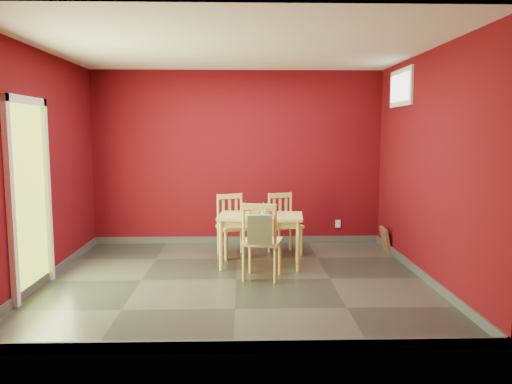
{
  "coord_description": "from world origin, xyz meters",
  "views": [
    {
      "loc": [
        0.08,
        -5.8,
        1.76
      ],
      "look_at": [
        0.25,
        0.45,
        1.0
      ],
      "focal_mm": 35.0,
      "sensor_mm": 36.0,
      "label": 1
    }
  ],
  "objects_px": {
    "chair_far_left": "(233,225)",
    "tote_bag": "(260,229)",
    "cat": "(265,207)",
    "dining_table": "(261,221)",
    "chair_near": "(262,240)",
    "picture_frame": "(385,239)",
    "chair_far_right": "(284,223)"
  },
  "relations": [
    {
      "from": "chair_near",
      "to": "cat",
      "type": "relative_size",
      "value": 2.4
    },
    {
      "from": "chair_far_left",
      "to": "tote_bag",
      "type": "height_order",
      "value": "tote_bag"
    },
    {
      "from": "chair_near",
      "to": "tote_bag",
      "type": "bearing_deg",
      "value": -98.09
    },
    {
      "from": "dining_table",
      "to": "picture_frame",
      "type": "height_order",
      "value": "dining_table"
    },
    {
      "from": "chair_near",
      "to": "cat",
      "type": "bearing_deg",
      "value": 83.38
    },
    {
      "from": "tote_bag",
      "to": "cat",
      "type": "height_order",
      "value": "tote_bag"
    },
    {
      "from": "chair_far_right",
      "to": "chair_near",
      "type": "bearing_deg",
      "value": -106.37
    },
    {
      "from": "cat",
      "to": "chair_far_left",
      "type": "bearing_deg",
      "value": 135.26
    },
    {
      "from": "chair_near",
      "to": "picture_frame",
      "type": "relative_size",
      "value": 2.64
    },
    {
      "from": "chair_near",
      "to": "dining_table",
      "type": "bearing_deg",
      "value": 89.0
    },
    {
      "from": "tote_bag",
      "to": "dining_table",
      "type": "bearing_deg",
      "value": 87.1
    },
    {
      "from": "chair_far_left",
      "to": "dining_table",
      "type": "bearing_deg",
      "value": -55.11
    },
    {
      "from": "cat",
      "to": "dining_table",
      "type": "bearing_deg",
      "value": -178.95
    },
    {
      "from": "chair_near",
      "to": "cat",
      "type": "xyz_separation_m",
      "value": [
        0.07,
        0.6,
        0.3
      ]
    },
    {
      "from": "chair_far_right",
      "to": "cat",
      "type": "distance_m",
      "value": 0.8
    },
    {
      "from": "chair_far_left",
      "to": "tote_bag",
      "type": "distance_m",
      "value": 1.42
    },
    {
      "from": "tote_bag",
      "to": "picture_frame",
      "type": "height_order",
      "value": "tote_bag"
    },
    {
      "from": "chair_near",
      "to": "tote_bag",
      "type": "height_order",
      "value": "chair_near"
    },
    {
      "from": "chair_near",
      "to": "picture_frame",
      "type": "xyz_separation_m",
      "value": [
        1.88,
        1.36,
        -0.3
      ]
    },
    {
      "from": "tote_bag",
      "to": "cat",
      "type": "distance_m",
      "value": 0.83
    },
    {
      "from": "dining_table",
      "to": "chair_far_right",
      "type": "height_order",
      "value": "chair_far_right"
    },
    {
      "from": "chair_far_left",
      "to": "chair_far_right",
      "type": "bearing_deg",
      "value": 9.62
    },
    {
      "from": "dining_table",
      "to": "chair_far_left",
      "type": "xyz_separation_m",
      "value": [
        -0.37,
        0.54,
        -0.15
      ]
    },
    {
      "from": "dining_table",
      "to": "tote_bag",
      "type": "bearing_deg",
      "value": -92.9
    },
    {
      "from": "picture_frame",
      "to": "dining_table",
      "type": "bearing_deg",
      "value": -158.11
    },
    {
      "from": "chair_far_left",
      "to": "chair_near",
      "type": "height_order",
      "value": "chair_near"
    },
    {
      "from": "chair_far_left",
      "to": "picture_frame",
      "type": "bearing_deg",
      "value": 5.48
    },
    {
      "from": "picture_frame",
      "to": "chair_far_right",
      "type": "bearing_deg",
      "value": -176.56
    },
    {
      "from": "chair_near",
      "to": "chair_far_right",
      "type": "bearing_deg",
      "value": 73.63
    },
    {
      "from": "tote_bag",
      "to": "picture_frame",
      "type": "bearing_deg",
      "value": 39.46
    },
    {
      "from": "chair_far_right",
      "to": "picture_frame",
      "type": "xyz_separation_m",
      "value": [
        1.51,
        0.09,
        -0.27
      ]
    },
    {
      "from": "chair_far_right",
      "to": "picture_frame",
      "type": "relative_size",
      "value": 2.46
    }
  ]
}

